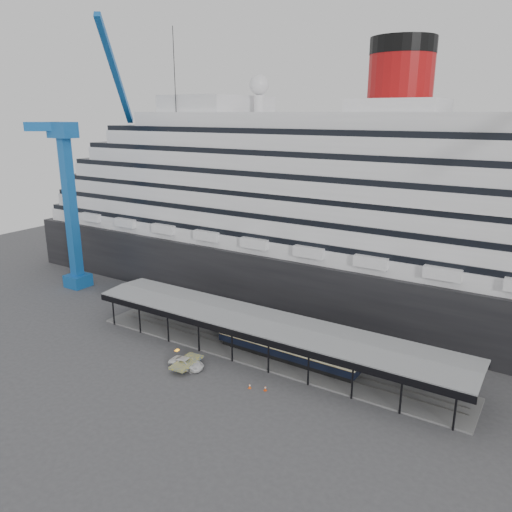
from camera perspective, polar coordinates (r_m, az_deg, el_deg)
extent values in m
plane|color=#3E3E41|center=(67.87, -1.13, -12.84)|extent=(200.00, 200.00, 0.00)
cube|color=black|center=(92.17, 9.87, -1.73)|extent=(130.00, 30.00, 10.00)
cylinder|color=#A00C0E|center=(85.33, 16.19, 18.56)|extent=(10.00, 10.00, 9.00)
cylinder|color=black|center=(85.77, 16.48, 22.05)|extent=(10.10, 10.10, 2.50)
sphere|color=silver|center=(96.18, 0.36, 18.99)|extent=(3.60, 3.60, 3.60)
cube|color=slate|center=(71.54, 1.12, -11.12)|extent=(56.00, 8.00, 0.24)
cube|color=slate|center=(70.92, 0.81, -11.23)|extent=(54.00, 0.08, 0.10)
cube|color=slate|center=(72.02, 1.42, -10.79)|extent=(54.00, 0.08, 0.10)
cube|color=black|center=(66.21, -0.91, -9.30)|extent=(56.00, 0.18, 0.90)
cube|color=black|center=(73.25, 2.97, -6.73)|extent=(56.00, 0.18, 0.90)
cube|color=slate|center=(69.38, 1.14, -7.40)|extent=(56.00, 9.00, 0.24)
cube|color=#165BAC|center=(103.71, -19.66, -2.65)|extent=(4.00, 4.00, 2.40)
cube|color=#165BAC|center=(100.29, -20.42, 5.07)|extent=(1.80, 1.80, 26.00)
cube|color=#165BAC|center=(98.81, -21.25, 13.28)|extent=(5.00, 3.20, 2.80)
cube|color=#165BAC|center=(96.32, -15.72, 19.32)|extent=(12.92, 17.86, 16.80)
cube|color=#165BAC|center=(99.93, -23.24, 13.44)|extent=(5.83, 4.75, 1.60)
cylinder|color=black|center=(94.94, -8.86, 10.32)|extent=(0.12, 0.12, 47.21)
imported|color=white|center=(68.55, -7.94, -12.06)|extent=(5.00, 2.63, 1.34)
cube|color=black|center=(69.90, 3.45, -11.43)|extent=(20.11, 2.65, 0.67)
cube|color=black|center=(69.51, 3.46, -10.80)|extent=(21.08, 3.05, 1.05)
cube|color=beige|center=(69.00, 3.48, -9.95)|extent=(21.08, 3.09, 1.24)
cube|color=black|center=(68.64, 3.49, -9.34)|extent=(21.08, 3.05, 0.38)
cube|color=red|center=(69.91, -8.38, -12.09)|extent=(0.41, 0.41, 0.03)
cone|color=red|center=(69.73, -8.39, -11.82)|extent=(0.34, 0.34, 0.75)
cylinder|color=white|center=(69.70, -8.39, -11.76)|extent=(0.24, 0.24, 0.15)
cube|color=#D9410C|center=(63.35, 1.06, -15.12)|extent=(0.46, 0.46, 0.03)
cone|color=#D9410C|center=(63.17, 1.06, -14.85)|extent=(0.39, 0.39, 0.68)
cylinder|color=white|center=(63.14, 1.06, -14.80)|extent=(0.22, 0.22, 0.13)
cube|color=#F8540D|center=(63.81, -0.73, -14.86)|extent=(0.36, 0.36, 0.03)
cone|color=#F8540D|center=(63.65, -0.73, -14.61)|extent=(0.31, 0.31, 0.64)
cylinder|color=white|center=(63.62, -0.73, -14.56)|extent=(0.21, 0.21, 0.12)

